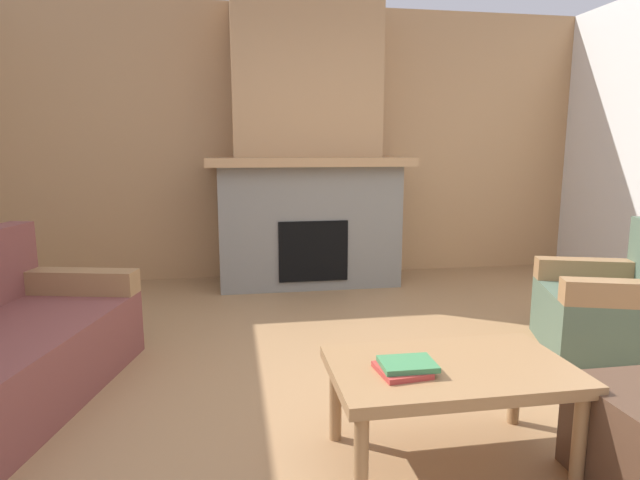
{
  "coord_description": "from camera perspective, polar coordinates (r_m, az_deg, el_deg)",
  "views": [
    {
      "loc": [
        -0.73,
        -2.45,
        1.31
      ],
      "look_at": [
        -0.16,
        0.95,
        0.71
      ],
      "focal_mm": 29.56,
      "sensor_mm": 36.0,
      "label": 1
    }
  ],
  "objects": [
    {
      "name": "fireplace",
      "position": [
        5.13,
        -1.41,
        8.22
      ],
      "size": [
        1.9,
        0.82,
        2.7
      ],
      "color": "gray",
      "rests_on": "ground"
    },
    {
      "name": "ground",
      "position": [
        2.88,
        6.51,
        -17.34
      ],
      "size": [
        9.0,
        9.0,
        0.0
      ],
      "primitive_type": "plane",
      "color": "#9E754C"
    },
    {
      "name": "book_stack_near_edge",
      "position": [
        2.19,
        9.17,
        -13.43
      ],
      "size": [
        0.24,
        0.21,
        0.04
      ],
      "color": "#B23833",
      "rests_on": "coffee_table"
    },
    {
      "name": "coffee_table",
      "position": [
        2.33,
        13.94,
        -14.18
      ],
      "size": [
        1.0,
        0.6,
        0.43
      ],
      "color": "#997047",
      "rests_on": "ground"
    },
    {
      "name": "wall_back_wood_panel",
      "position": [
        5.5,
        -1.99,
        10.27
      ],
      "size": [
        6.0,
        0.12,
        2.7
      ],
      "primitive_type": "cube",
      "color": "tan",
      "rests_on": "ground"
    },
    {
      "name": "armchair",
      "position": [
        3.93,
        29.33,
        -6.46
      ],
      "size": [
        0.96,
        0.96,
        0.85
      ],
      "color": "#4C604C",
      "rests_on": "ground"
    }
  ]
}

